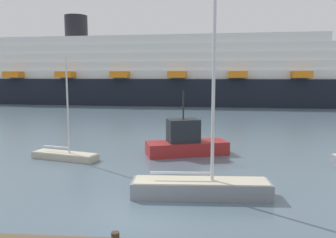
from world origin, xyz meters
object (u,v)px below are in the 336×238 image
object	(u,v)px
sailboat_3	(201,184)
fishing_boat_0	(186,142)
sailboat_0	(65,154)
cruise_ship	(155,75)

from	to	relation	value
sailboat_3	fishing_boat_0	world-z (taller)	sailboat_3
sailboat_0	fishing_boat_0	world-z (taller)	sailboat_0
fishing_boat_0	cruise_ship	bearing A→B (deg)	-98.02
sailboat_0	sailboat_3	world-z (taller)	sailboat_3
fishing_boat_0	cruise_ship	world-z (taller)	cruise_ship
sailboat_0	sailboat_3	bearing A→B (deg)	-19.73
sailboat_0	fishing_boat_0	size ratio (longest dim) A/B	1.12
sailboat_3	cruise_ship	bearing A→B (deg)	97.00
sailboat_3	cruise_ship	world-z (taller)	cruise_ship
fishing_boat_0	cruise_ship	xyz separation A→B (m)	(-7.06, 41.76, 4.49)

